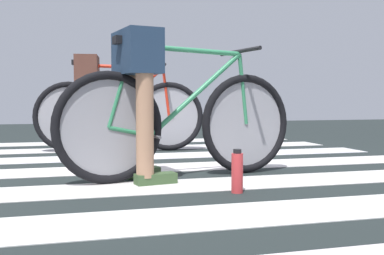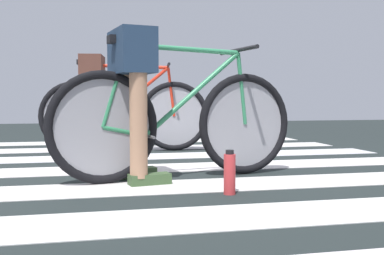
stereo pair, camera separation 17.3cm
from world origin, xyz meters
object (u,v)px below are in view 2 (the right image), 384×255
Objects in this scene: cyclist_1_of_2 at (133,84)px; cyclist_2_of_2 at (93,90)px; bicycle_2_of_2 at (124,114)px; water_bottle at (230,173)px; bicycle_1_of_2 at (178,122)px.

cyclist_1_of_2 is 1.86m from cyclist_2_of_2.
cyclist_2_of_2 is at bearing 86.40° from cyclist_1_of_2.
cyclist_1_of_2 and cyclist_2_of_2 have the same top height.
bicycle_2_of_2 is at bearing 76.85° from cyclist_1_of_2.
water_bottle is at bearing -72.18° from bicycle_2_of_2.
bicycle_1_of_2 is 1.77m from bicycle_2_of_2.
water_bottle is (0.73, -2.36, -0.51)m from cyclist_2_of_2.
bicycle_2_of_2 reaches higher than water_bottle.
water_bottle is at bearing -65.29° from cyclist_2_of_2.
bicycle_1_of_2 and bicycle_2_of_2 have the same top height.
cyclist_1_of_2 is (-0.30, -0.06, 0.25)m from bicycle_1_of_2.
cyclist_2_of_2 is (-0.24, 1.85, 0.00)m from cyclist_1_of_2.
cyclist_2_of_2 is at bearing 107.28° from water_bottle.
cyclist_1_of_2 is at bearing -75.22° from cyclist_2_of_2.
bicycle_1_of_2 is at bearing -0.00° from cyclist_1_of_2.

